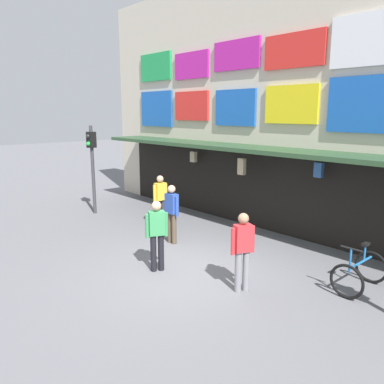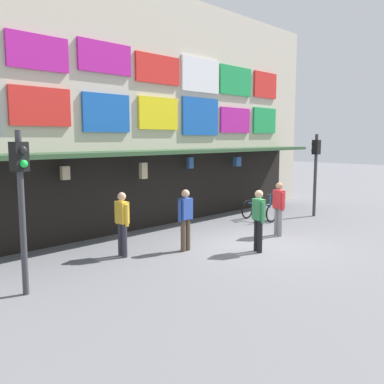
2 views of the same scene
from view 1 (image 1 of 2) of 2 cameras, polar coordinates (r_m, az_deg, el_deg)
ground_plane at (r=9.24m, az=-0.69°, el=-11.54°), size 80.00×80.00×0.00m
shopfront at (r=12.02m, az=16.20°, el=12.78°), size 18.00×2.60×8.00m
traffic_light_near at (r=14.26m, az=-14.67°, el=5.28°), size 0.32×0.35×3.20m
bicycle_parked at (r=8.85m, az=23.64°, el=-10.92°), size 0.73×1.17×1.05m
pedestrian_in_blue at (r=10.78m, az=-3.03°, el=-2.81°), size 0.53×0.22×1.68m
pedestrian_in_purple at (r=7.97m, az=7.55°, el=-8.24°), size 0.34×0.50×1.68m
pedestrian_in_green at (r=8.94m, az=-5.25°, el=-5.94°), size 0.36×0.49×1.68m
pedestrian_in_white at (r=12.41m, az=-4.72°, el=-0.88°), size 0.25×0.53×1.68m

